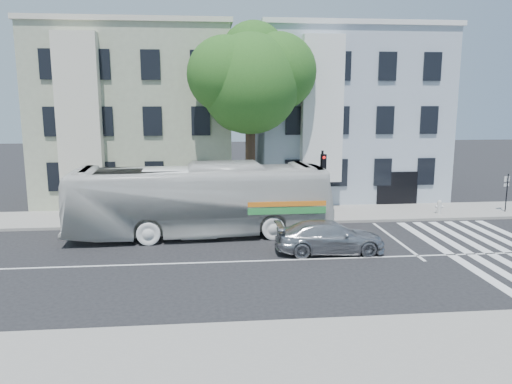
{
  "coord_description": "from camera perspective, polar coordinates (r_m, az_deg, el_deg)",
  "views": [
    {
      "loc": [
        -2.49,
        -19.84,
        6.64
      ],
      "look_at": [
        -0.23,
        2.88,
        2.4
      ],
      "focal_mm": 35.0,
      "sensor_mm": 36.0,
      "label": 1
    }
  ],
  "objects": [
    {
      "name": "sidewalk_near",
      "position": [
        13.77,
        5.73,
        -18.02
      ],
      "size": [
        80.0,
        4.0,
        0.15
      ],
      "primitive_type": "cube",
      "color": "gray",
      "rests_on": "ground"
    },
    {
      "name": "street_tree",
      "position": [
        28.71,
        -0.6,
        12.9
      ],
      "size": [
        7.3,
        5.9,
        11.1
      ],
      "color": "#2D2116",
      "rests_on": "ground"
    },
    {
      "name": "sedan",
      "position": [
        22.23,
        8.42,
        -5.1
      ],
      "size": [
        2.07,
        4.85,
        1.4
      ],
      "primitive_type": "imported",
      "rotation": [
        0.0,
        0.0,
        1.55
      ],
      "color": "#A8A9AF",
      "rests_on": "ground"
    },
    {
      "name": "building_right",
      "position": [
        36.13,
        9.66,
        8.57
      ],
      "size": [
        12.0,
        10.0,
        11.0
      ],
      "primitive_type": "cube",
      "color": "#A2B1C1",
      "rests_on": "ground"
    },
    {
      "name": "traffic_signal",
      "position": [
        26.92,
        7.59,
        1.72
      ],
      "size": [
        0.4,
        0.52,
        3.97
      ],
      "rotation": [
        0.0,
        0.0,
        0.33
      ],
      "color": "black",
      "rests_on": "ground"
    },
    {
      "name": "far_sign_pole",
      "position": [
        32.63,
        26.74,
        0.49
      ],
      "size": [
        0.4,
        0.22,
        2.25
      ],
      "rotation": [
        0.0,
        0.0,
        0.34
      ],
      "color": "black",
      "rests_on": "sidewalk_far"
    },
    {
      "name": "ground",
      "position": [
        21.07,
        1.42,
        -7.85
      ],
      "size": [
        120.0,
        120.0,
        0.0
      ],
      "primitive_type": "plane",
      "color": "black",
      "rests_on": "ground"
    },
    {
      "name": "sidewalk_far",
      "position": [
        28.71,
        -0.55,
        -2.7
      ],
      "size": [
        80.0,
        4.0,
        0.15
      ],
      "primitive_type": "cube",
      "color": "gray",
      "rests_on": "ground"
    },
    {
      "name": "building_left",
      "position": [
        35.15,
        -13.19,
        8.39
      ],
      "size": [
        12.0,
        10.0,
        11.0
      ],
      "primitive_type": "cube",
      "color": "gray",
      "rests_on": "ground"
    },
    {
      "name": "hedge",
      "position": [
        26.95,
        -10.44,
        -2.83
      ],
      "size": [
        8.53,
        1.27,
        0.7
      ],
      "primitive_type": null,
      "rotation": [
        0.0,
        0.0,
        0.05
      ],
      "color": "#336420",
      "rests_on": "sidewalk_far"
    },
    {
      "name": "bus",
      "position": [
        24.61,
        -6.38,
        -0.91
      ],
      "size": [
        3.76,
        13.0,
        3.58
      ],
      "primitive_type": "imported",
      "rotation": [
        0.0,
        0.0,
        1.63
      ],
      "color": "silver",
      "rests_on": "ground"
    },
    {
      "name": "fire_hydrant",
      "position": [
        30.67,
        20.21,
        -1.58
      ],
      "size": [
        0.45,
        0.26,
        0.79
      ],
      "rotation": [
        0.0,
        0.0,
        -0.18
      ],
      "color": "silver",
      "rests_on": "sidewalk_far"
    }
  ]
}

